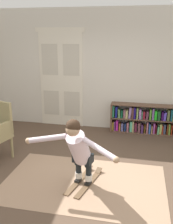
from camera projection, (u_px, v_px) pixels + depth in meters
ground_plane at (78, 180)px, 4.27m from camera, size 7.20×7.20×0.00m
back_wall at (103, 70)px, 6.28m from camera, size 6.00×0.10×2.90m
double_door at (61, 78)px, 6.49m from camera, size 1.22×0.05×2.45m
rug at (84, 183)px, 4.19m from camera, size 2.59×1.63×0.01m
bookshelf at (148, 120)px, 6.18m from camera, size 1.79×0.30×0.70m
skis_pair at (84, 181)px, 4.21m from camera, size 0.48×0.93×0.07m
person_skier at (78, 147)px, 3.83m from camera, size 1.45×0.80×1.11m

